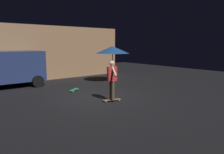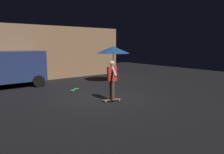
# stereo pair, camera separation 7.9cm
# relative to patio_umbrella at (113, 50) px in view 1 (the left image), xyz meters

# --- Properties ---
(ground_plane) EXTENTS (28.00, 28.00, 0.00)m
(ground_plane) POSITION_rel_patio_umbrella_xyz_m (-2.96, -2.84, -2.07)
(ground_plane) COLOR black
(low_building) EXTENTS (13.43, 3.51, 3.67)m
(low_building) POSITION_rel_patio_umbrella_xyz_m (-3.69, 5.16, -0.24)
(low_building) COLOR #AD7F56
(low_building) RESTS_ON ground_plane
(patio_umbrella) EXTENTS (2.10, 2.10, 2.30)m
(patio_umbrella) POSITION_rel_patio_umbrella_xyz_m (0.00, 0.00, 0.00)
(patio_umbrella) COLOR slate
(patio_umbrella) RESTS_ON ground_plane
(skateboard_ridden) EXTENTS (0.80, 0.44, 0.07)m
(skateboard_ridden) POSITION_rel_patio_umbrella_xyz_m (-2.98, -3.64, -2.02)
(skateboard_ridden) COLOR olive
(skateboard_ridden) RESTS_ON ground_plane
(skateboard_spare) EXTENTS (0.75, 0.63, 0.07)m
(skateboard_spare) POSITION_rel_patio_umbrella_xyz_m (-3.22, -0.76, -2.02)
(skateboard_spare) COLOR green
(skateboard_spare) RESTS_ON ground_plane
(skater) EXTENTS (0.43, 0.96, 1.67)m
(skater) POSITION_rel_patio_umbrella_xyz_m (-2.98, -3.64, -1.04)
(skater) COLOR brown
(skater) RESTS_ON skateboard_ridden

